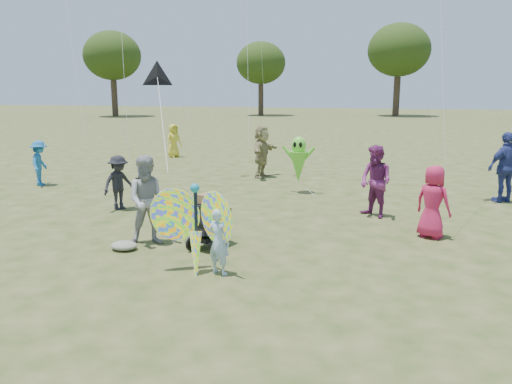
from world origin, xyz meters
TOP-DOWN VIEW (x-y plane):
  - ground at (0.00, 0.00)m, footprint 160.00×160.00m
  - child_girl at (-0.35, -0.28)m, footprint 0.49×0.40m
  - adult_man at (-2.30, 0.93)m, footprint 1.10×1.01m
  - grey_bag at (-2.63, 0.44)m, footprint 0.54×0.44m
  - crowd_a at (3.28, 3.02)m, footprint 0.91×0.82m
  - crowd_b at (-4.51, 3.46)m, footprint 0.88×1.07m
  - crowd_c at (5.44, 7.22)m, footprint 1.24×1.03m
  - crowd_d at (-2.19, 9.27)m, footprint 0.79×1.80m
  - crowd_e at (2.02, 4.49)m, footprint 1.10×1.08m
  - crowd_g at (-7.63, 13.47)m, footprint 0.82×0.91m
  - crowd_i at (-8.83, 5.75)m, footprint 0.87×1.10m
  - jogging_stroller at (-1.06, 1.15)m, footprint 0.73×1.13m
  - butterfly_kite at (-0.76, -0.30)m, footprint 1.74×0.75m
  - delta_kite_rig at (-3.23, 3.36)m, footprint 1.80×2.67m
  - alien_kite at (-0.40, 6.92)m, footprint 1.12×0.69m
  - tree_line at (3.67, 44.99)m, footprint 91.78×33.60m

SIDE VIEW (x-z plane):
  - ground at x=0.00m, z-range 0.00..0.00m
  - grey_bag at x=-2.63m, z-range 0.00..0.17m
  - child_girl at x=-0.35m, z-range 0.00..1.16m
  - jogging_stroller at x=-1.06m, z-range 0.07..1.16m
  - crowd_b at x=-4.51m, z-range 0.00..1.44m
  - crowd_i at x=-8.83m, z-range 0.00..1.49m
  - crowd_g at x=-7.63m, z-range 0.00..1.56m
  - crowd_a at x=3.28m, z-range 0.00..1.57m
  - butterfly_kite at x=-0.76m, z-range -0.09..1.68m
  - crowd_e at x=2.02m, z-range 0.00..1.79m
  - adult_man at x=-2.30m, z-range 0.00..1.84m
  - crowd_d at x=-2.19m, z-range 0.00..1.88m
  - alien_kite at x=-0.40m, z-range 0.10..1.84m
  - crowd_c at x=5.44m, z-range 0.00..1.98m
  - delta_kite_rig at x=-3.23m, z-range 2.23..4.59m
  - tree_line at x=3.67m, z-range 1.47..12.25m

